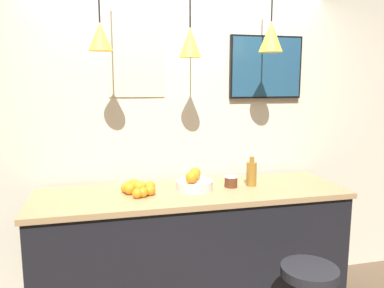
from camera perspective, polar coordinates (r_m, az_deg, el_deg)
name	(u,v)px	position (r m, az deg, el deg)	size (l,w,h in m)	color
back_wall	(179,125)	(3.14, -1.97, 2.95)	(8.00, 0.06, 2.90)	beige
service_counter	(192,254)	(2.97, 0.00, -16.48)	(2.29, 0.69, 1.01)	black
fruit_bowl	(194,183)	(2.80, 0.33, -5.91)	(0.28, 0.28, 0.16)	beige
orange_pile	(138,188)	(2.73, -8.24, -6.66)	(0.25, 0.28, 0.09)	orange
juice_bottle	(251,173)	(2.93, 9.05, -4.44)	(0.08, 0.08, 0.23)	olive
spread_jar	(231,182)	(2.89, 5.96, -5.71)	(0.10, 0.10, 0.08)	#562D19
pendant_lamp_left	(100,36)	(2.67, -13.82, 15.71)	(0.16, 0.16, 0.79)	black
pendant_lamp_middle	(190,42)	(2.74, -0.29, 15.33)	(0.16, 0.16, 0.83)	black
pendant_lamp_right	(271,36)	(2.95, 11.94, 15.75)	(0.18, 0.18, 0.78)	black
mounted_tv	(266,67)	(3.31, 11.21, 11.40)	(0.64, 0.04, 0.52)	black
wall_poster	(136,52)	(3.04, -8.54, 13.63)	(0.44, 0.01, 0.69)	beige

